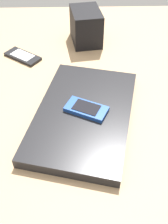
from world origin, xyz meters
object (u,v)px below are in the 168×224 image
at_px(cell_phone_on_desk, 23,56).
at_px(laptop_closed, 84,114).
at_px(desk_organizer, 86,26).
at_px(cell_phone_on_laptop, 86,109).

bearing_deg(cell_phone_on_desk, laptop_closed, -145.82).
xyz_separation_m(laptop_closed, desk_organizer, (0.38, -0.02, 0.04)).
height_order(cell_phone_on_desk, desk_organizer, desk_organizer).
bearing_deg(laptop_closed, cell_phone_on_desk, 48.26).
bearing_deg(cell_phone_on_desk, cell_phone_on_laptop, -145.13).
relative_size(laptop_closed, desk_organizer, 2.72).
xyz_separation_m(laptop_closed, cell_phone_on_laptop, (-0.00, -0.01, 0.02)).
height_order(laptop_closed, cell_phone_on_laptop, cell_phone_on_laptop).
distance_m(cell_phone_on_desk, desk_organizer, 0.24).
relative_size(cell_phone_on_desk, desk_organizer, 0.97).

